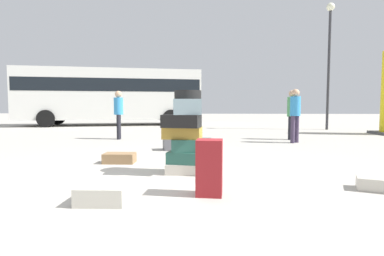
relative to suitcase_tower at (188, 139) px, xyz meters
name	(u,v)px	position (x,y,z in m)	size (l,w,h in m)	color
ground_plane	(160,175)	(-0.42, -0.18, -0.56)	(80.00, 80.00, 0.00)	#ADA89E
suitcase_tower	(188,139)	(0.00, 0.00, 0.00)	(0.84, 0.63, 1.34)	beige
suitcase_charcoal_behind_tower	(179,143)	(-0.45, 2.69, -0.40)	(0.76, 0.41, 0.31)	#4C4C51
suitcase_maroon_upright_blue	(209,167)	(0.36, -1.20, -0.21)	(0.31, 0.29, 0.69)	maroon
suitcase_cream_foreground_far	(103,194)	(-0.83, -1.60, -0.46)	(0.54, 0.41, 0.20)	beige
suitcase_brown_right_side	(120,158)	(-1.38, 0.82, -0.46)	(0.59, 0.36, 0.19)	olive
person_bearded_onlooker	(119,110)	(-2.70, 5.03, 0.40)	(0.30, 0.34, 1.59)	black
person_tourist_with_camera	(292,110)	(2.97, 5.25, 0.40)	(0.30, 0.30, 1.61)	black
person_passerby_in_red	(295,111)	(2.84, 4.35, 0.40)	(0.30, 0.30, 1.60)	#3F334C
parked_bus	(112,93)	(-5.39, 12.43, 1.28)	(10.31, 4.97, 3.15)	silver
lamp_post	(329,47)	(5.72, 9.72, 3.24)	(0.36, 0.36, 5.77)	#333338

